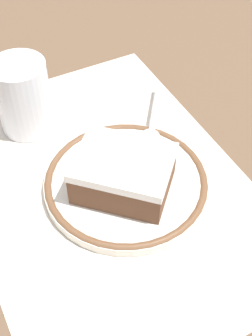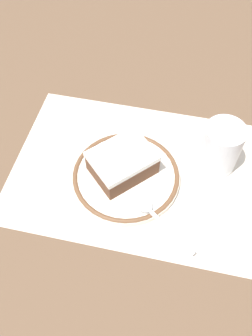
{
  "view_description": "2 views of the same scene",
  "coord_description": "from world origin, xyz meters",
  "views": [
    {
      "loc": [
        -0.31,
        0.13,
        0.4
      ],
      "look_at": [
        -0.01,
        -0.02,
        0.03
      ],
      "focal_mm": 48.85,
      "sensor_mm": 36.0,
      "label": 1
    },
    {
      "loc": [
        0.06,
        -0.34,
        0.52
      ],
      "look_at": [
        -0.01,
        -0.02,
        0.03
      ],
      "focal_mm": 38.06,
      "sensor_mm": 36.0,
      "label": 2
    }
  ],
  "objects": [
    {
      "name": "ground_plane",
      "position": [
        0.0,
        0.0,
        0.0
      ],
      "size": [
        2.4,
        2.4,
        0.0
      ],
      "primitive_type": "plane",
      "color": "brown"
    },
    {
      "name": "placemat",
      "position": [
        0.0,
        0.0,
        0.0
      ],
      "size": [
        0.43,
        0.3,
        0.0
      ],
      "primitive_type": "cube",
      "color": "beige",
      "rests_on": "ground_plane"
    },
    {
      "name": "plate",
      "position": [
        -0.01,
        -0.02,
        0.01
      ],
      "size": [
        0.18,
        0.18,
        0.01
      ],
      "color": "silver",
      "rests_on": "placemat"
    },
    {
      "name": "cake_slice",
      "position": [
        -0.02,
        -0.01,
        0.04
      ],
      "size": [
        0.13,
        0.13,
        0.05
      ],
      "color": "brown",
      "rests_on": "plate"
    },
    {
      "name": "spoon",
      "position": [
        0.04,
        -0.08,
        0.02
      ],
      "size": [
        0.11,
        0.09,
        0.01
      ],
      "color": "silver",
      "rests_on": "plate"
    },
    {
      "name": "cup",
      "position": [
        0.13,
        0.04,
        0.04
      ],
      "size": [
        0.07,
        0.07,
        0.09
      ],
      "color": "white",
      "rests_on": "placemat"
    },
    {
      "name": "sugar_packet",
      "position": [
        0.18,
        -0.07,
        0.0
      ],
      "size": [
        0.05,
        0.06,
        0.01
      ],
      "primitive_type": "cube",
      "rotation": [
        0.0,
        0.0,
        5.24
      ],
      "color": "white",
      "rests_on": "placemat"
    }
  ]
}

